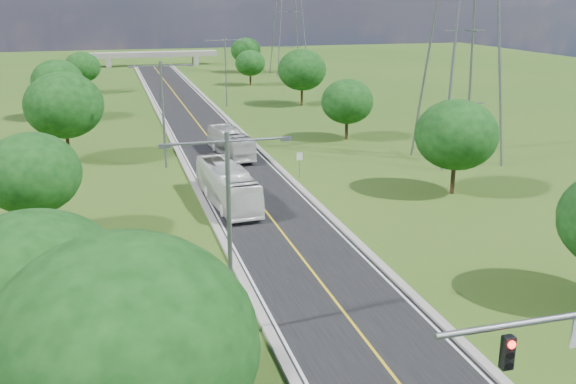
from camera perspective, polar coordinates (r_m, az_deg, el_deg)
name	(u,v)px	position (r m, az deg, el deg)	size (l,w,h in m)	color
ground	(205,133)	(77.58, -7.40, 5.23)	(260.00, 260.00, 0.00)	#294C15
road	(198,123)	(83.40, -8.03, 6.06)	(8.00, 150.00, 0.06)	black
curb_left	(164,125)	(82.94, -10.95, 5.91)	(0.50, 150.00, 0.22)	gray
curb_right	(230,121)	(84.04, -5.15, 6.29)	(0.50, 150.00, 0.22)	gray
speed_limit_sign	(300,161)	(57.31, 1.04, 2.81)	(0.55, 0.09, 2.40)	slate
overpass	(152,55)	(156.13, -11.97, 11.81)	(30.00, 3.00, 3.20)	gray
streetlight_near_left	(229,220)	(29.29, -5.26, -2.48)	(5.90, 0.25, 10.00)	slate
streetlight_mid_left	(163,105)	(61.17, -11.08, 7.56)	(5.90, 0.25, 10.00)	slate
streetlight_far_right	(226,66)	(95.21, -5.57, 11.09)	(5.90, 0.25, 10.00)	slate
power_tower_near	(466,15)	(64.27, 15.56, 14.95)	(9.00, 6.40, 28.00)	slate
power_tower_far	(289,4)	(135.32, 0.05, 16.34)	(9.00, 6.40, 28.00)	slate
tree_la	(36,292)	(25.62, -21.51, -8.27)	(7.14, 7.14, 8.30)	black
tree_lb	(32,173)	(44.87, -21.79, 1.54)	(6.30, 6.30, 7.33)	black
tree_lc	(64,105)	(66.10, -19.30, 7.29)	(7.56, 7.56, 8.79)	black
tree_ld	(58,82)	(90.04, -19.81, 9.21)	(6.72, 6.72, 7.82)	black
tree_le	(82,67)	(113.81, -17.81, 10.52)	(5.88, 5.88, 6.84)	black
tree_lf	(124,348)	(19.79, -14.36, -13.27)	(7.98, 7.98, 9.28)	black
tree_rb	(456,135)	(53.67, 14.73, 4.94)	(6.72, 6.72, 7.82)	black
tree_rc	(347,102)	(72.89, 5.29, 8.01)	(5.88, 5.88, 6.84)	black
tree_rd	(302,70)	(95.92, 1.25, 10.80)	(7.14, 7.14, 8.30)	black
tree_re	(250,63)	(118.53, -3.39, 11.37)	(5.46, 5.46, 6.35)	black
tree_rf	(246,50)	(138.68, -3.78, 12.44)	(6.30, 6.30, 7.33)	black
bus_outbound	(231,143)	(65.52, -5.12, 4.39)	(2.28, 9.75, 2.72)	silver
bus_inbound	(227,185)	(50.15, -5.42, 0.63)	(2.56, 10.96, 3.05)	white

